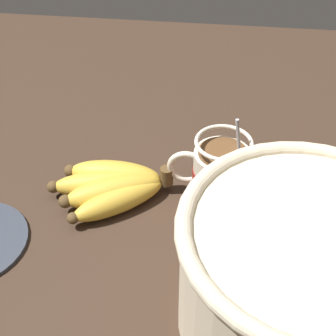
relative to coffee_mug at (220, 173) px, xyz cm
name	(u,v)px	position (x,y,z in cm)	size (l,w,h in cm)	color
table	(183,186)	(5.71, -2.94, -5.87)	(119.49, 119.49, 2.97)	#332319
coffee_mug	(220,173)	(0.00, 0.00, 0.00)	(12.43, 8.62, 14.36)	beige
banana_bunch	(113,186)	(16.01, 2.40, -2.23)	(18.88, 13.35, 4.50)	#4C381E
woven_basket	(301,275)	(-9.27, 20.67, 4.54)	(27.83, 27.83, 16.97)	beige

